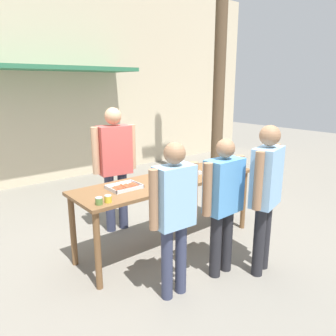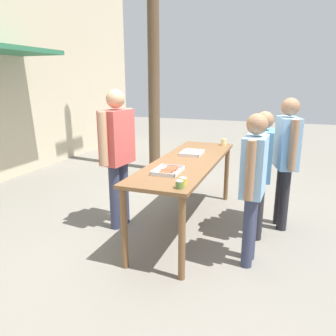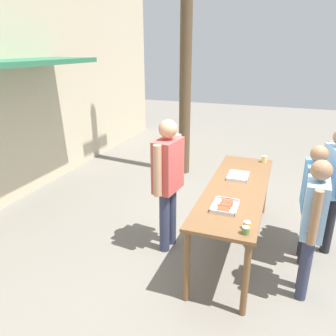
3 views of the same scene
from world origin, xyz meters
The scene contains 12 objects.
ground_plane centered at (0.00, 0.00, 0.00)m, with size 24.00×24.00×0.00m, color slate.
serving_table centered at (0.00, 0.00, 0.81)m, with size 2.51×0.75×0.92m.
food_tray_sausages centered at (-0.64, 0.03, 0.93)m, with size 0.37×0.28×0.04m.
food_tray_buns centered at (0.33, 0.03, 0.94)m, with size 0.37×0.28×0.05m.
condiment_jar_mustard centered at (-1.12, -0.26, 0.95)m, with size 0.08×0.08×0.08m.
condiment_jar_ketchup centered at (-1.01, -0.26, 0.95)m, with size 0.08×0.08×0.08m.
beer_cup centered at (1.11, -0.25, 0.97)m, with size 0.08×0.08×0.10m.
person_server_behind_table centered at (-0.28, 0.85, 1.07)m, with size 0.65×0.31×1.80m.
person_customer_holding_hotdog centered at (-0.64, -0.89, 0.95)m, with size 0.56×0.23×1.60m.
person_customer_with_cup centered at (0.41, -1.18, 1.01)m, with size 0.59×0.33×1.70m.
person_customer_waiting_in_line centered at (0.03, -0.91, 0.92)m, with size 0.62×0.25×1.56m.
utility_pole centered at (2.57, 1.51, 3.26)m, with size 1.10×0.24×6.37m.
Camera 2 is at (-3.91, -1.16, 1.91)m, focal length 35.00 mm.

